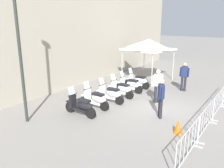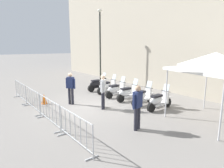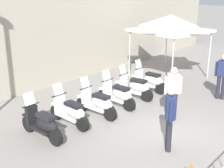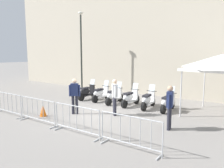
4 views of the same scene
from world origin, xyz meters
name	(u,v)px [view 2 (image 2 of 4)]	position (x,y,z in m)	size (l,w,h in m)	color
ground_plane	(87,106)	(0.00, 0.00, 0.00)	(120.00, 120.00, 0.00)	gray
motorcycle_0	(98,84)	(-3.03, 1.98, 0.45)	(0.64, 1.72, 1.24)	black
motorcycle_1	(107,87)	(-2.00, 2.22, 0.45)	(0.61, 1.72, 1.24)	black
motorcycle_2	(116,90)	(-0.93, 2.28, 0.45)	(0.66, 1.72, 1.24)	black
motorcycle_3	(128,93)	(0.11, 2.48, 0.45)	(0.60, 1.72, 1.24)	black
motorcycle_4	(142,97)	(1.16, 2.72, 0.45)	(0.72, 1.70, 1.24)	black
motorcycle_5	(159,101)	(2.19, 2.96, 0.45)	(0.65, 1.72, 1.24)	black
barrier_segment_0	(21,91)	(-2.92, -2.96, 0.53)	(2.13, 0.77, 1.07)	#B2B5B7
barrier_segment_1	(32,100)	(-0.70, -2.58, 0.53)	(2.13, 0.77, 1.07)	#B2B5B7
barrier_segment_2	(49,112)	(1.52, -2.20, 0.53)	(2.13, 0.77, 1.07)	#B2B5B7
barrier_segment_3	(75,130)	(3.73, -1.82, 0.53)	(2.13, 0.77, 1.07)	#B2B5B7
street_lamp	(100,40)	(-5.01, 3.11, 3.51)	(0.36, 0.36, 5.81)	#2D332D
officer_near_row_end	(137,105)	(3.65, 0.64, 0.98)	(0.33, 0.52, 1.73)	#23232D
officer_mid_plaza	(103,90)	(0.76, 0.58, 0.98)	(0.46, 0.39, 1.73)	#23232D
officer_by_barriers	(71,87)	(-0.77, -0.61, 0.98)	(0.41, 0.42, 1.73)	#23232D
canopy_tent	(215,62)	(4.40, 3.86, 2.52)	(2.89, 2.89, 2.91)	silver
traffic_cone	(44,99)	(-1.53, -1.89, 0.28)	(0.32, 0.32, 0.55)	orange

